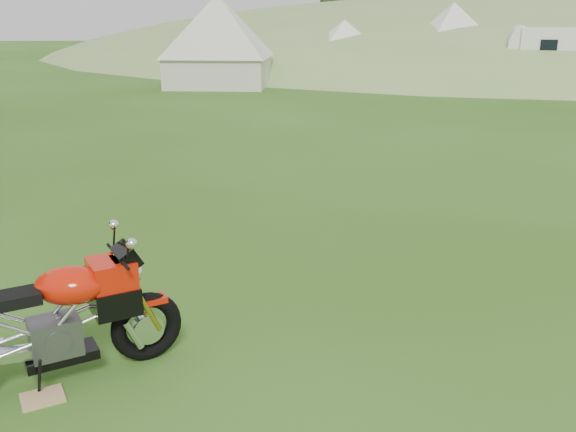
{
  "coord_description": "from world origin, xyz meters",
  "views": [
    {
      "loc": [
        -0.07,
        -4.87,
        2.51
      ],
      "look_at": [
        0.38,
        0.4,
        0.83
      ],
      "focal_mm": 40.0,
      "sensor_mm": 36.0,
      "label": 1
    }
  ],
  "objects_px": {
    "sport_motorcycle": "(50,314)",
    "caravan": "(569,56)",
    "plywood_board": "(43,398)",
    "tent_mid": "(344,46)",
    "tent_left": "(219,44)",
    "tent_right": "(452,41)"
  },
  "relations": [
    {
      "from": "sport_motorcycle",
      "to": "caravan",
      "type": "height_order",
      "value": "caravan"
    },
    {
      "from": "plywood_board",
      "to": "caravan",
      "type": "relative_size",
      "value": 0.06
    },
    {
      "from": "plywood_board",
      "to": "caravan",
      "type": "xyz_separation_m",
      "value": [
        13.47,
        18.88,
        1.02
      ]
    },
    {
      "from": "plywood_board",
      "to": "tent_mid",
      "type": "bearing_deg",
      "value": 75.6
    },
    {
      "from": "tent_mid",
      "to": "caravan",
      "type": "bearing_deg",
      "value": -37.85
    },
    {
      "from": "sport_motorcycle",
      "to": "plywood_board",
      "type": "bearing_deg",
      "value": -126.87
    },
    {
      "from": "tent_left",
      "to": "tent_right",
      "type": "relative_size",
      "value": 1.04
    },
    {
      "from": "plywood_board",
      "to": "tent_mid",
      "type": "height_order",
      "value": "tent_mid"
    },
    {
      "from": "tent_left",
      "to": "tent_mid",
      "type": "distance_m",
      "value": 6.43
    },
    {
      "from": "sport_motorcycle",
      "to": "tent_right",
      "type": "relative_size",
      "value": 0.55
    },
    {
      "from": "tent_mid",
      "to": "plywood_board",
      "type": "bearing_deg",
      "value": -110.36
    },
    {
      "from": "sport_motorcycle",
      "to": "tent_mid",
      "type": "distance_m",
      "value": 24.05
    },
    {
      "from": "sport_motorcycle",
      "to": "plywood_board",
      "type": "height_order",
      "value": "sport_motorcycle"
    },
    {
      "from": "tent_right",
      "to": "caravan",
      "type": "height_order",
      "value": "tent_right"
    },
    {
      "from": "plywood_board",
      "to": "tent_left",
      "type": "distance_m",
      "value": 19.73
    },
    {
      "from": "caravan",
      "to": "sport_motorcycle",
      "type": "bearing_deg",
      "value": -105.89
    },
    {
      "from": "sport_motorcycle",
      "to": "tent_right",
      "type": "distance_m",
      "value": 24.85
    },
    {
      "from": "tent_mid",
      "to": "caravan",
      "type": "xyz_separation_m",
      "value": [
        7.43,
        -4.63,
        -0.17
      ]
    },
    {
      "from": "plywood_board",
      "to": "tent_left",
      "type": "bearing_deg",
      "value": 87.39
    },
    {
      "from": "tent_mid",
      "to": "tent_right",
      "type": "xyz_separation_m",
      "value": [
        4.37,
        -0.71,
        0.21
      ]
    },
    {
      "from": "tent_right",
      "to": "caravan",
      "type": "relative_size",
      "value": 0.74
    },
    {
      "from": "sport_motorcycle",
      "to": "caravan",
      "type": "distance_m",
      "value": 22.99
    }
  ]
}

